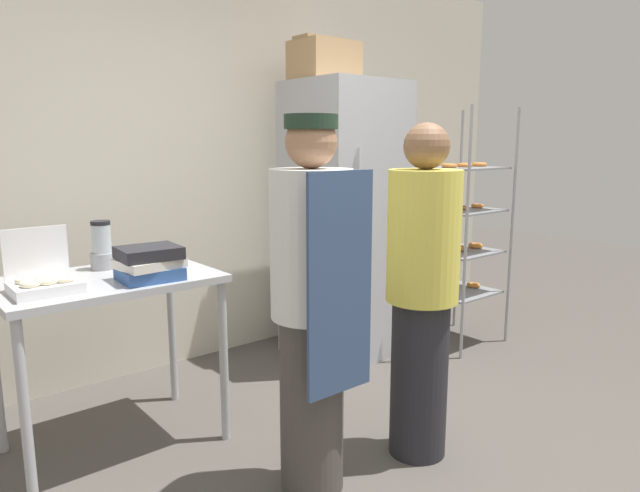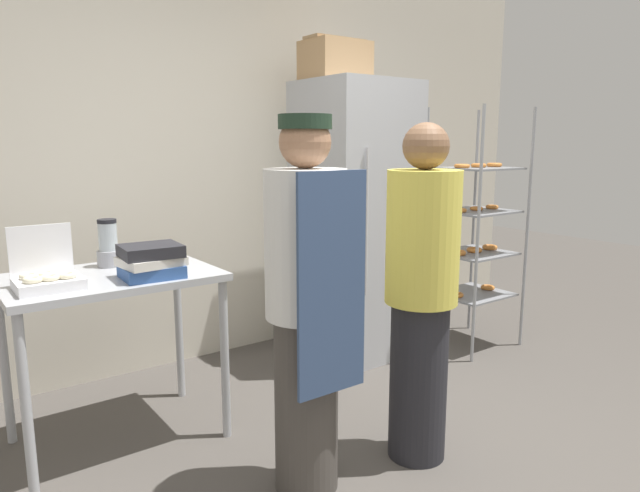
# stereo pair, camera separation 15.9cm
# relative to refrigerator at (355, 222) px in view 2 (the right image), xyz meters

# --- Properties ---
(back_wall) EXTENTS (6.40, 0.12, 2.87)m
(back_wall) POSITION_rel_refrigerator_xyz_m (-0.86, 0.65, 0.47)
(back_wall) COLOR beige
(back_wall) RESTS_ON ground_plane
(refrigerator) EXTENTS (0.70, 0.69, 1.93)m
(refrigerator) POSITION_rel_refrigerator_xyz_m (0.00, 0.00, 0.00)
(refrigerator) COLOR #ADAFB5
(refrigerator) RESTS_ON ground_plane
(baking_rack) EXTENTS (0.59, 0.51, 1.76)m
(baking_rack) POSITION_rel_refrigerator_xyz_m (0.83, -0.39, -0.09)
(baking_rack) COLOR #93969B
(baking_rack) RESTS_ON ground_plane
(prep_counter) EXTENTS (1.00, 0.68, 0.88)m
(prep_counter) POSITION_rel_refrigerator_xyz_m (-1.77, -0.24, -0.20)
(prep_counter) COLOR #ADAFB5
(prep_counter) RESTS_ON ground_plane
(donut_box) EXTENTS (0.27, 0.23, 0.27)m
(donut_box) POSITION_rel_refrigerator_xyz_m (-2.08, -0.37, -0.04)
(donut_box) COLOR white
(donut_box) RESTS_ON prep_counter
(blender_pitcher) EXTENTS (0.12, 0.12, 0.25)m
(blender_pitcher) POSITION_rel_refrigerator_xyz_m (-1.72, -0.05, 0.02)
(blender_pitcher) COLOR #99999E
(blender_pitcher) RESTS_ON prep_counter
(binder_stack) EXTENTS (0.29, 0.26, 0.16)m
(binder_stack) POSITION_rel_refrigerator_xyz_m (-1.63, -0.43, -0.01)
(binder_stack) COLOR #2D5193
(binder_stack) RESTS_ON prep_counter
(cardboard_storage_box) EXTENTS (0.42, 0.32, 0.28)m
(cardboard_storage_box) POSITION_rel_refrigerator_xyz_m (-0.11, 0.10, 1.10)
(cardboard_storage_box) COLOR tan
(cardboard_storage_box) RESTS_ON refrigerator
(person_baker) EXTENTS (0.34, 0.36, 1.63)m
(person_baker) POSITION_rel_refrigerator_xyz_m (-1.23, -1.15, -0.12)
(person_baker) COLOR #47423D
(person_baker) RESTS_ON ground_plane
(person_customer) EXTENTS (0.34, 0.34, 1.61)m
(person_customer) POSITION_rel_refrigerator_xyz_m (-0.65, -1.26, -0.14)
(person_customer) COLOR #232328
(person_customer) RESTS_ON ground_plane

